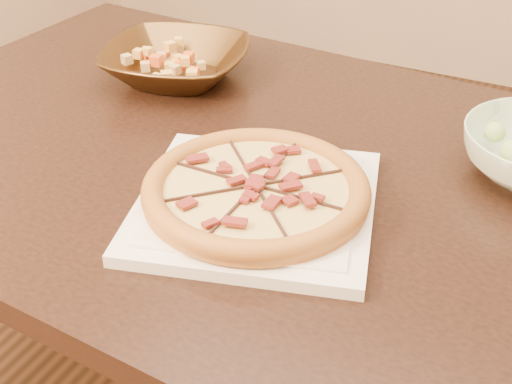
# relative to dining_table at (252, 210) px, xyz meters

# --- Properties ---
(dining_table) EXTENTS (1.42, 0.97, 0.75)m
(dining_table) POSITION_rel_dining_table_xyz_m (0.00, 0.00, 0.00)
(dining_table) COLOR black
(dining_table) RESTS_ON floor
(plate) EXTENTS (0.39, 0.39, 0.02)m
(plate) POSITION_rel_dining_table_xyz_m (0.07, -0.13, 0.12)
(plate) COLOR white
(plate) RESTS_ON dining_table
(pizza) EXTENTS (0.31, 0.31, 0.03)m
(pizza) POSITION_rel_dining_table_xyz_m (0.07, -0.13, 0.14)
(pizza) COLOR #B76E36
(pizza) RESTS_ON plate
(bronze_bowl) EXTENTS (0.32, 0.32, 0.06)m
(bronze_bowl) POSITION_rel_dining_table_xyz_m (-0.26, 0.19, 0.14)
(bronze_bowl) COLOR #543B1D
(bronze_bowl) RESTS_ON dining_table
(mixed_dish) EXTENTS (0.12, 0.13, 0.03)m
(mixed_dish) POSITION_rel_dining_table_xyz_m (-0.26, 0.19, 0.18)
(mixed_dish) COLOR tan
(mixed_dish) RESTS_ON bronze_bowl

